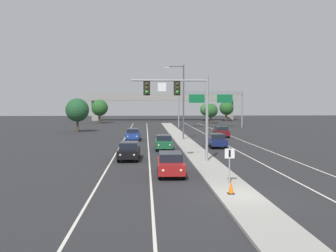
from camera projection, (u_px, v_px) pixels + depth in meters
The scene contains 23 objects.
ground_plane at pixel (240, 198), 20.51m from camera, with size 260.00×260.00×0.00m, color #28282B.
median_island at pixel (196, 153), 38.44m from camera, with size 2.40×110.00×0.15m, color #9E9B93.
lane_stripe_oncoming_center at pixel (148, 146), 45.14m from camera, with size 0.14×100.00×0.01m, color silver.
lane_stripe_receding_center at pixel (227, 145), 45.70m from camera, with size 0.14×100.00×0.01m, color silver.
edge_stripe_left at pixel (120, 146), 44.95m from camera, with size 0.14×100.00×0.01m, color silver.
edge_stripe_right at pixel (254, 145), 45.89m from camera, with size 0.14×100.00×0.01m, color silver.
overhead_signal_mast at pixel (183, 100), 32.21m from camera, with size 6.48×0.44×7.20m.
median_sign_post at pixel (230, 160), 23.35m from camera, with size 0.60×0.10×2.20m.
street_lamp_median at pixel (182, 97), 51.66m from camera, with size 2.58×0.28×10.00m.
car_oncoming_red at pixel (171, 164), 26.91m from camera, with size 1.90×4.50×1.58m.
car_oncoming_black at pixel (129, 150), 34.23m from camera, with size 1.92×4.51×1.58m.
car_oncoming_green at pixel (164, 142), 41.59m from camera, with size 1.89×4.50×1.58m.
car_oncoming_blue at pixel (133, 134), 51.86m from camera, with size 1.91×4.51×1.58m.
car_receding_navy at pixel (216, 140), 43.69m from camera, with size 1.91×4.51×1.58m.
car_receding_darkred at pixel (221, 131), 56.81m from camera, with size 1.87×4.49×1.58m.
traffic_cone_median_nose at pixel (231, 187), 20.75m from camera, with size 0.36×0.36×0.74m.
highway_sign_gantry at pixel (211, 97), 77.58m from camera, with size 13.28×0.42×7.50m.
overpass_bridge at pixel (163, 100), 109.44m from camera, with size 42.40×6.40×7.65m.
tree_far_left_a at pixel (100, 108), 94.92m from camera, with size 4.08×4.08×5.90m.
tree_far_right_b at pixel (227, 108), 104.86m from camera, with size 3.82×3.82×5.53m.
tree_far_left_b at pixel (77, 110), 66.23m from camera, with size 4.04×4.04×5.85m.
tree_far_right_c at pixel (211, 111), 93.53m from camera, with size 3.37×3.37×4.87m.
tree_far_right_a at pixel (206, 110), 107.29m from camera, with size 3.28×3.28×4.75m.
Camera 1 is at (-5.03, -19.98, 5.09)m, focal length 41.00 mm.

